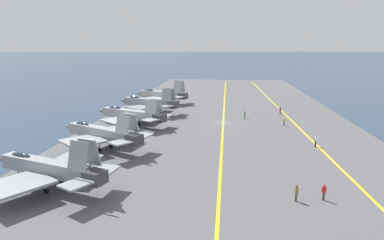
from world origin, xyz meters
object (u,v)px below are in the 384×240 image
parked_jet_nearest (48,168)px  parked_jet_third (131,114)px  crew_yellow_vest (284,121)px  parked_jet_fourth (148,103)px  crew_brown_vest (296,192)px  crew_red_vest (324,191)px  crew_purple_vest (280,110)px  crew_white_vest (316,141)px  parked_jet_fifth (161,95)px  parked_jet_second (101,133)px  crew_green_vest (245,114)px

parked_jet_nearest → parked_jet_third: size_ratio=0.97×
parked_jet_third → crew_yellow_vest: size_ratio=9.97×
parked_jet_fourth → crew_brown_vest: bearing=-150.1°
crew_red_vest → crew_yellow_vest: bearing=-2.4°
parked_jet_fourth → crew_purple_vest: 31.07m
parked_jet_nearest → crew_white_vest: (19.71, -33.76, -1.49)m
parked_jet_third → crew_purple_vest: size_ratio=9.56×
parked_jet_third → parked_jet_fourth: (12.85, -0.67, 0.28)m
parked_jet_fourth → parked_jet_fifth: (15.57, -0.10, -0.24)m
crew_brown_vest → parked_jet_third: bearing=39.7°
parked_jet_third → crew_yellow_vest: parked_jet_third is taller
crew_red_vest → parked_jet_second: bearing=62.9°
parked_jet_fifth → crew_yellow_vest: bearing=-129.8°
crew_green_vest → parked_jet_fourth: bearing=81.0°
crew_red_vest → parked_jet_third: bearing=43.2°
crew_brown_vest → crew_red_vest: (0.55, -2.89, -0.02)m
crew_white_vest → crew_yellow_vest: crew_white_vest is taller
parked_jet_fifth → crew_purple_vest: parked_jet_fifth is taller
parked_jet_nearest → parked_jet_fifth: size_ratio=0.99×
crew_green_vest → crew_red_vest: (-40.40, -6.14, 0.00)m
crew_brown_vest → crew_green_vest: (40.95, 3.24, -0.02)m
parked_jet_nearest → crew_green_vest: size_ratio=9.17×
crew_red_vest → parked_jet_fifth: bearing=25.5°
parked_jet_nearest → crew_green_vest: (40.42, -23.64, -1.48)m
parked_jet_fifth → crew_purple_vest: size_ratio=9.33×
parked_jet_nearest → crew_brown_vest: (-0.53, -26.88, -1.46)m
parked_jet_fourth → crew_yellow_vest: 31.36m
parked_jet_nearest → crew_brown_vest: bearing=-91.1°
parked_jet_fourth → crew_white_vest: 40.52m
parked_jet_fifth → crew_green_vest: 29.34m
crew_white_vest → crew_green_vest: (20.70, 10.12, 0.01)m
crew_yellow_vest → crew_purple_vest: 11.96m
crew_white_vest → crew_purple_vest: (26.84, 1.53, -0.01)m
parked_jet_second → crew_green_vest: parked_jet_second is taller
parked_jet_nearest → crew_white_vest: 39.12m
crew_white_vest → crew_red_vest: (-19.70, 3.98, 0.01)m
parked_jet_nearest → crew_white_vest: bearing=-59.7°
parked_jet_third → crew_purple_vest: parked_jet_third is taller
parked_jet_third → parked_jet_fifth: parked_jet_fifth is taller
parked_jet_second → parked_jet_fourth: size_ratio=1.01×
parked_jet_fifth → crew_green_vest: size_ratio=9.22×
crew_green_vest → crew_purple_vest: bearing=-54.5°
crew_brown_vest → crew_purple_vest: crew_brown_vest is taller
parked_jet_fifth → crew_green_vest: bearing=-130.7°
parked_jet_second → crew_brown_vest: bearing=-120.5°
crew_green_vest → parked_jet_nearest: bearing=149.7°
parked_jet_fifth → crew_white_vest: (-39.79, -32.35, -1.41)m
parked_jet_fifth → crew_brown_vest: size_ratio=9.01×
parked_jet_nearest → parked_jet_fourth: parked_jet_fourth is taller
parked_jet_nearest → crew_brown_vest: size_ratio=8.96×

